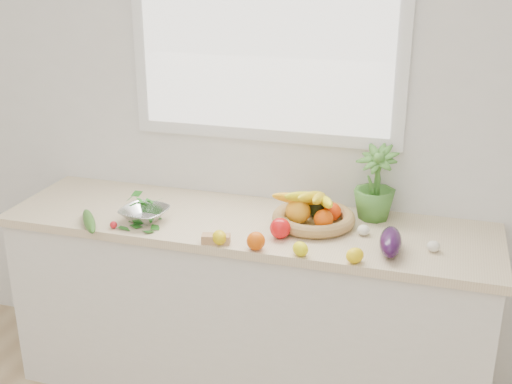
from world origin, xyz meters
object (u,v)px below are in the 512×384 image
(fruit_basket, at_px, (313,213))
(apple, at_px, (280,228))
(potted_herb, at_px, (375,183))
(eggplant, at_px, (391,242))
(colander_with_spinach, at_px, (144,210))
(cucumber, at_px, (89,221))

(fruit_basket, bearing_deg, apple, -119.59)
(apple, bearing_deg, fruit_basket, 60.41)
(potted_herb, xyz_separation_m, fruit_basket, (-0.25, -0.15, -0.12))
(eggplant, relative_size, colander_with_spinach, 1.01)
(eggplant, height_order, colander_with_spinach, colander_with_spinach)
(apple, xyz_separation_m, cucumber, (-0.84, -0.13, -0.02))
(cucumber, bearing_deg, potted_herb, 20.97)
(colander_with_spinach, bearing_deg, apple, 1.05)
(apple, relative_size, fruit_basket, 0.19)
(apple, bearing_deg, eggplant, -0.90)
(cucumber, xyz_separation_m, colander_with_spinach, (0.22, 0.11, 0.03))
(cucumber, distance_m, fruit_basket, 1.00)
(apple, xyz_separation_m, colander_with_spinach, (-0.63, -0.01, 0.01))
(apple, height_order, cucumber, apple)
(cucumber, height_order, fruit_basket, fruit_basket)
(eggplant, distance_m, cucumber, 1.31)
(eggplant, xyz_separation_m, fruit_basket, (-0.36, 0.19, 0.01))
(apple, height_order, colander_with_spinach, colander_with_spinach)
(apple, xyz_separation_m, potted_herb, (0.35, 0.33, 0.13))
(apple, distance_m, fruit_basket, 0.21)
(cucumber, bearing_deg, eggplant, 5.16)
(potted_herb, relative_size, fruit_basket, 0.74)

